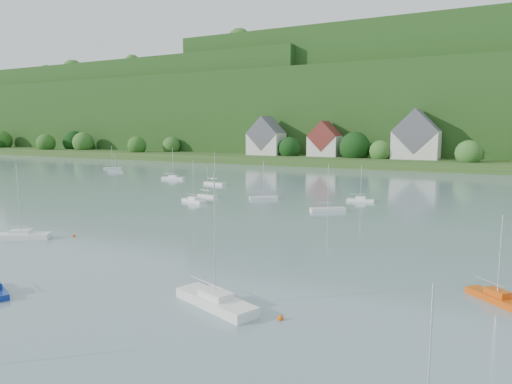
% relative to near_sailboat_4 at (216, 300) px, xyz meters
% --- Properties ---
extents(far_shore_strip, '(600.00, 60.00, 3.00)m').
position_rel_near_sailboat_4_xyz_m(far_shore_strip, '(-13.70, 159.75, 0.99)').
color(far_shore_strip, '#294E1D').
rests_on(far_shore_strip, ground).
extents(forested_ridge, '(620.00, 181.22, 69.89)m').
position_rel_near_sailboat_4_xyz_m(forested_ridge, '(-13.31, 228.32, 22.37)').
color(forested_ridge, '#183B13').
rests_on(forested_ridge, ground).
extents(village_building_0, '(14.00, 10.40, 16.00)m').
position_rel_near_sailboat_4_xyz_m(village_building_0, '(-68.70, 146.75, 9.00)').
color(village_building_0, beige).
rests_on(village_building_0, far_shore_strip).
extents(village_building_1, '(12.00, 9.36, 14.00)m').
position_rel_near_sailboat_4_xyz_m(village_building_1, '(-43.70, 148.75, 8.24)').
color(village_building_1, beige).
rests_on(village_building_1, far_shore_strip).
extents(village_building_2, '(16.00, 11.44, 18.00)m').
position_rel_near_sailboat_4_xyz_m(village_building_2, '(-8.70, 147.75, 9.76)').
color(village_building_2, beige).
rests_on(village_building_2, far_shore_strip).
extents(near_sailboat_4, '(8.14, 4.76, 10.61)m').
position_rel_near_sailboat_4_xyz_m(near_sailboat_4, '(0.00, 0.00, 0.00)').
color(near_sailboat_4, white).
rests_on(near_sailboat_4, ground).
extents(near_sailboat_5, '(4.90, 4.64, 7.13)m').
position_rel_near_sailboat_4_xyz_m(near_sailboat_5, '(19.49, 11.36, -0.11)').
color(near_sailboat_5, '#D84E0D').
rests_on(near_sailboat_5, ground).
extents(near_sailboat_6, '(6.99, 5.39, 9.47)m').
position_rel_near_sailboat_4_xyz_m(near_sailboat_6, '(-34.08, 7.77, -0.04)').
color(near_sailboat_6, white).
rests_on(near_sailboat_6, ground).
extents(mooring_buoy_2, '(0.46, 0.46, 0.46)m').
position_rel_near_sailboat_4_xyz_m(mooring_buoy_2, '(5.56, 0.04, -0.51)').
color(mooring_buoy_2, '#E45B0E').
rests_on(mooring_buoy_2, ground).
extents(mooring_buoy_3, '(0.42, 0.42, 0.42)m').
position_rel_near_sailboat_4_xyz_m(mooring_buoy_3, '(-29.30, 11.83, -0.51)').
color(mooring_buoy_3, '#E45B0E').
rests_on(mooring_buoy_3, ground).
extents(far_sailboat_cluster, '(188.05, 62.15, 8.71)m').
position_rel_near_sailboat_4_xyz_m(far_sailboat_cluster, '(0.88, 71.72, -0.14)').
color(far_sailboat_cluster, white).
rests_on(far_sailboat_cluster, ground).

